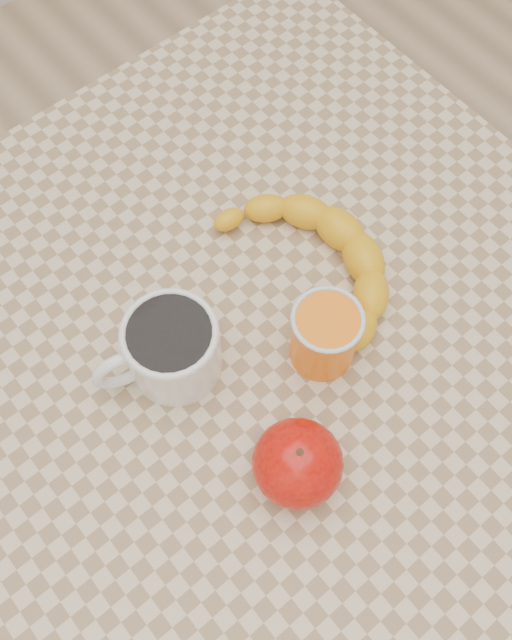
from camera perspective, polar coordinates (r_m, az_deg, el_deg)
ground at (r=1.48m, az=0.00°, el=-12.92°), size 3.00×3.00×0.00m
table at (r=0.84m, az=0.00°, el=-3.09°), size 0.80×0.80×0.75m
coffee_mug at (r=0.71m, az=-6.89°, el=-2.23°), size 0.14×0.12×0.08m
orange_juice_glass at (r=0.71m, az=5.51°, el=-1.24°), size 0.07×0.07×0.08m
apple at (r=0.67m, az=3.35°, el=-11.36°), size 0.11×0.11×0.08m
banana at (r=0.77m, az=4.55°, el=3.98°), size 0.34×0.37×0.04m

